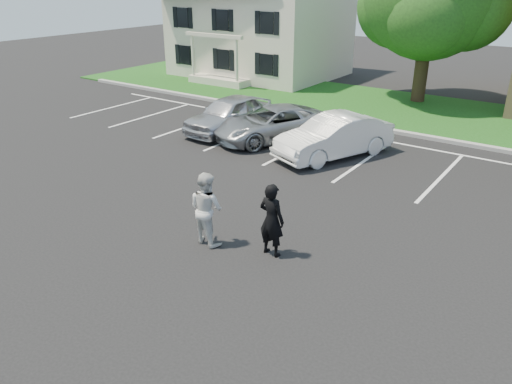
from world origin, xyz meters
TOP-DOWN VIEW (x-y plane):
  - ground_plane at (0.00, 0.00)m, footprint 90.00×90.00m
  - curb at (0.00, 12.00)m, footprint 40.00×0.30m
  - grass_strip at (0.00, 16.00)m, footprint 44.00×8.00m
  - stall_lines at (1.40, 8.95)m, footprint 34.00×5.36m
  - house at (-13.00, 19.97)m, footprint 10.30×9.22m
  - man_black_suit at (0.85, 0.44)m, footprint 0.69×0.47m
  - man_white_shirt at (-0.82, 0.00)m, footprint 1.01×0.84m
  - car_silver_west at (-6.42, 8.09)m, footprint 2.07×4.62m
  - car_silver_minivan at (-4.22, 8.16)m, footprint 4.28×5.48m
  - car_white_sedan at (-1.20, 7.76)m, footprint 3.30×4.97m

SIDE VIEW (x-z plane):
  - ground_plane at x=0.00m, z-range 0.00..0.00m
  - stall_lines at x=1.40m, z-range 0.00..0.01m
  - grass_strip at x=0.00m, z-range 0.00..0.08m
  - curb at x=0.00m, z-range 0.00..0.15m
  - car_silver_minivan at x=-4.22m, z-range 0.00..1.38m
  - car_silver_west at x=-6.42m, z-range 0.00..1.54m
  - car_white_sedan at x=-1.20m, z-range 0.00..1.55m
  - man_black_suit at x=0.85m, z-range 0.00..1.87m
  - man_white_shirt at x=-0.82m, z-range 0.00..1.91m
  - house at x=-13.00m, z-range 0.03..7.63m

